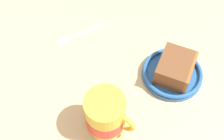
% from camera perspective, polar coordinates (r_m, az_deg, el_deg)
% --- Properties ---
extents(ground_plane, '(1.25, 1.25, 0.03)m').
position_cam_1_polar(ground_plane, '(0.67, 2.90, -2.62)').
color(ground_plane, tan).
extents(small_plate, '(0.14, 0.14, 0.02)m').
position_cam_1_polar(small_plate, '(0.67, 11.76, -0.68)').
color(small_plate, '#26599E').
rests_on(small_plate, ground_plane).
extents(cake_slice, '(0.11, 0.11, 0.05)m').
position_cam_1_polar(cake_slice, '(0.65, 12.34, 0.42)').
color(cake_slice, brown).
rests_on(cake_slice, small_plate).
extents(tea_mug, '(0.08, 0.10, 0.09)m').
position_cam_1_polar(tea_mug, '(0.57, -1.25, -8.69)').
color(tea_mug, gold).
rests_on(tea_mug, ground_plane).
extents(teaspoon, '(0.13, 0.02, 0.01)m').
position_cam_1_polar(teaspoon, '(0.74, -8.09, 6.55)').
color(teaspoon, silver).
rests_on(teaspoon, ground_plane).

